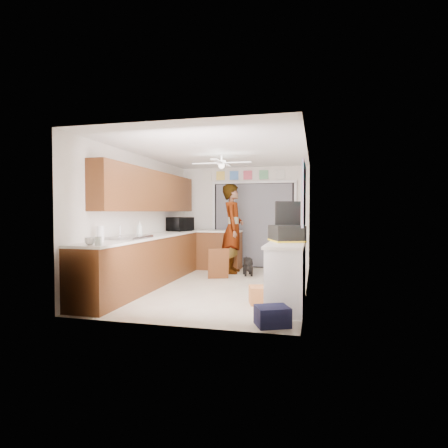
# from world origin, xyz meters

# --- Properties ---
(floor) EXTENTS (5.00, 5.00, 0.00)m
(floor) POSITION_xyz_m (0.00, 0.00, 0.00)
(floor) COLOR beige
(floor) RESTS_ON ground
(ceiling) EXTENTS (5.00, 5.00, 0.00)m
(ceiling) POSITION_xyz_m (0.00, 0.00, 2.50)
(ceiling) COLOR white
(ceiling) RESTS_ON ground
(wall_back) EXTENTS (3.20, 0.00, 3.20)m
(wall_back) POSITION_xyz_m (0.00, 2.50, 1.25)
(wall_back) COLOR white
(wall_back) RESTS_ON ground
(wall_front) EXTENTS (3.20, 0.00, 3.20)m
(wall_front) POSITION_xyz_m (0.00, -2.50, 1.25)
(wall_front) COLOR white
(wall_front) RESTS_ON ground
(wall_left) EXTENTS (0.00, 5.00, 5.00)m
(wall_left) POSITION_xyz_m (-1.60, 0.00, 1.25)
(wall_left) COLOR white
(wall_left) RESTS_ON ground
(wall_right) EXTENTS (0.00, 5.00, 5.00)m
(wall_right) POSITION_xyz_m (1.60, 0.00, 1.25)
(wall_right) COLOR white
(wall_right) RESTS_ON ground
(left_base_cabinets) EXTENTS (0.60, 4.80, 0.90)m
(left_base_cabinets) POSITION_xyz_m (-1.30, 0.00, 0.45)
(left_base_cabinets) COLOR brown
(left_base_cabinets) RESTS_ON floor
(left_countertop) EXTENTS (0.62, 4.80, 0.04)m
(left_countertop) POSITION_xyz_m (-1.29, 0.00, 0.92)
(left_countertop) COLOR white
(left_countertop) RESTS_ON left_base_cabinets
(upper_cabinets) EXTENTS (0.32, 4.00, 0.80)m
(upper_cabinets) POSITION_xyz_m (-1.44, 0.20, 1.80)
(upper_cabinets) COLOR brown
(upper_cabinets) RESTS_ON wall_left
(sink_basin) EXTENTS (0.50, 0.76, 0.06)m
(sink_basin) POSITION_xyz_m (-1.29, -1.00, 0.95)
(sink_basin) COLOR silver
(sink_basin) RESTS_ON left_countertop
(faucet) EXTENTS (0.03, 0.03, 0.22)m
(faucet) POSITION_xyz_m (-1.48, -1.00, 1.05)
(faucet) COLOR silver
(faucet) RESTS_ON left_countertop
(peninsula_base) EXTENTS (1.00, 0.60, 0.90)m
(peninsula_base) POSITION_xyz_m (-0.50, 2.00, 0.45)
(peninsula_base) COLOR brown
(peninsula_base) RESTS_ON floor
(peninsula_top) EXTENTS (1.04, 0.64, 0.04)m
(peninsula_top) POSITION_xyz_m (-0.50, 2.00, 0.92)
(peninsula_top) COLOR white
(peninsula_top) RESTS_ON peninsula_base
(back_opening_recess) EXTENTS (2.00, 0.06, 2.10)m
(back_opening_recess) POSITION_xyz_m (0.25, 2.47, 1.05)
(back_opening_recess) COLOR black
(back_opening_recess) RESTS_ON wall_back
(curtain_panel) EXTENTS (1.90, 0.03, 2.05)m
(curtain_panel) POSITION_xyz_m (0.25, 2.43, 1.05)
(curtain_panel) COLOR slate
(curtain_panel) RESTS_ON wall_back
(door_trim_left) EXTENTS (0.06, 0.04, 2.10)m
(door_trim_left) POSITION_xyz_m (-0.77, 2.44, 1.05)
(door_trim_left) COLOR white
(door_trim_left) RESTS_ON wall_back
(door_trim_right) EXTENTS (0.06, 0.04, 2.10)m
(door_trim_right) POSITION_xyz_m (1.27, 2.44, 1.05)
(door_trim_right) COLOR white
(door_trim_right) RESTS_ON wall_back
(door_trim_head) EXTENTS (2.10, 0.04, 0.06)m
(door_trim_head) POSITION_xyz_m (0.25, 2.44, 2.12)
(door_trim_head) COLOR white
(door_trim_head) RESTS_ON wall_back
(header_frame_0) EXTENTS (0.22, 0.02, 0.22)m
(header_frame_0) POSITION_xyz_m (-0.60, 2.47, 2.30)
(header_frame_0) COLOR #F6D352
(header_frame_0) RESTS_ON wall_back
(header_frame_1) EXTENTS (0.22, 0.02, 0.22)m
(header_frame_1) POSITION_xyz_m (-0.25, 2.47, 2.30)
(header_frame_1) COLOR #5089D5
(header_frame_1) RESTS_ON wall_back
(header_frame_2) EXTENTS (0.22, 0.02, 0.22)m
(header_frame_2) POSITION_xyz_m (0.10, 2.47, 2.30)
(header_frame_2) COLOR #D24E62
(header_frame_2) RESTS_ON wall_back
(header_frame_3) EXTENTS (0.22, 0.02, 0.22)m
(header_frame_3) POSITION_xyz_m (0.50, 2.47, 2.30)
(header_frame_3) COLOR #5FA772
(header_frame_3) RESTS_ON wall_back
(header_frame_4) EXTENTS (0.22, 0.02, 0.22)m
(header_frame_4) POSITION_xyz_m (0.90, 2.47, 2.30)
(header_frame_4) COLOR silver
(header_frame_4) RESTS_ON wall_back
(route66_sign) EXTENTS (0.22, 0.02, 0.26)m
(route66_sign) POSITION_xyz_m (-0.95, 2.47, 2.30)
(route66_sign) COLOR silver
(route66_sign) RESTS_ON wall_back
(right_counter_base) EXTENTS (0.50, 1.40, 0.90)m
(right_counter_base) POSITION_xyz_m (1.35, -1.20, 0.45)
(right_counter_base) COLOR white
(right_counter_base) RESTS_ON floor
(right_counter_top) EXTENTS (0.54, 1.44, 0.04)m
(right_counter_top) POSITION_xyz_m (1.34, -1.20, 0.92)
(right_counter_top) COLOR white
(right_counter_top) RESTS_ON right_counter_base
(abstract_painting) EXTENTS (0.03, 1.15, 0.95)m
(abstract_painting) POSITION_xyz_m (1.58, -1.00, 1.65)
(abstract_painting) COLOR #EF588B
(abstract_painting) RESTS_ON wall_right
(ceiling_fan) EXTENTS (1.14, 1.14, 0.24)m
(ceiling_fan) POSITION_xyz_m (0.00, 0.20, 2.32)
(ceiling_fan) COLOR white
(ceiling_fan) RESTS_ON ceiling
(microwave) EXTENTS (0.54, 0.67, 0.32)m
(microwave) POSITION_xyz_m (-1.31, 1.45, 1.10)
(microwave) COLOR black
(microwave) RESTS_ON left_countertop
(soap_bottle) EXTENTS (0.11, 0.11, 0.29)m
(soap_bottle) POSITION_xyz_m (-1.36, -0.51, 1.08)
(soap_bottle) COLOR silver
(soap_bottle) RESTS_ON left_countertop
(cup) EXTENTS (0.18, 0.18, 0.11)m
(cup) POSITION_xyz_m (-1.23, -2.25, 0.99)
(cup) COLOR white
(cup) RESTS_ON left_countertop
(jar_a) EXTENTS (0.10, 0.10, 0.12)m
(jar_a) POSITION_xyz_m (-1.10, -2.25, 1.00)
(jar_a) COLOR silver
(jar_a) RESTS_ON left_countertop
(paper_towel_roll) EXTENTS (0.13, 0.13, 0.24)m
(paper_towel_roll) POSITION_xyz_m (-1.42, -1.68, 1.06)
(paper_towel_roll) COLOR white
(paper_towel_roll) RESTS_ON left_countertop
(suitcase) EXTENTS (0.61, 0.69, 0.25)m
(suitcase) POSITION_xyz_m (1.32, -0.95, 1.06)
(suitcase) COLOR black
(suitcase) RESTS_ON right_counter_top
(suitcase_rim) EXTENTS (0.62, 0.70, 0.02)m
(suitcase_rim) POSITION_xyz_m (1.32, -0.95, 0.95)
(suitcase_rim) COLOR yellow
(suitcase_rim) RESTS_ON suitcase
(suitcase_lid) EXTENTS (0.40, 0.18, 0.50)m
(suitcase_lid) POSITION_xyz_m (1.32, -0.66, 1.31)
(suitcase_lid) COLOR black
(suitcase_lid) RESTS_ON suitcase
(cardboard_box) EXTENTS (0.50, 0.43, 0.27)m
(cardboard_box) POSITION_xyz_m (1.00, -1.14, 0.13)
(cardboard_box) COLOR #AB6335
(cardboard_box) RESTS_ON floor
(navy_crate) EXTENTS (0.49, 0.46, 0.24)m
(navy_crate) POSITION_xyz_m (1.25, -2.20, 0.12)
(navy_crate) COLOR #151736
(navy_crate) RESTS_ON floor
(cabinet_door_panel) EXTENTS (0.46, 0.31, 0.64)m
(cabinet_door_panel) POSITION_xyz_m (-0.18, 0.67, 0.32)
(cabinet_door_panel) COLOR brown
(cabinet_door_panel) RESTS_ON floor
(man) EXTENTS (0.57, 0.79, 2.02)m
(man) POSITION_xyz_m (-0.08, 1.55, 1.01)
(man) COLOR white
(man) RESTS_ON floor
(dog) EXTENTS (0.38, 0.58, 0.42)m
(dog) POSITION_xyz_m (0.32, 1.28, 0.21)
(dog) COLOR black
(dog) RESTS_ON floor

